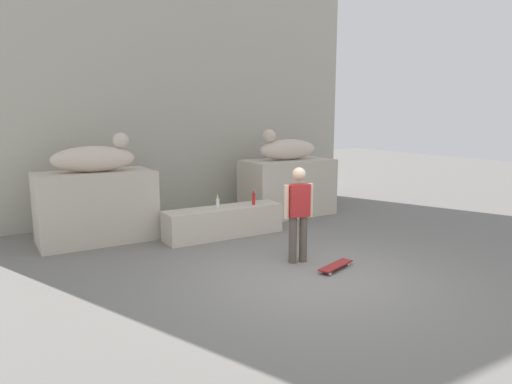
{
  "coord_description": "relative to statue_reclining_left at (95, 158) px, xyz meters",
  "views": [
    {
      "loc": [
        -4.36,
        -5.58,
        2.58
      ],
      "look_at": [
        0.12,
        1.79,
        1.1
      ],
      "focal_mm": 32.44,
      "sensor_mm": 36.0,
      "label": 1
    }
  ],
  "objects": [
    {
      "name": "pedestal_left",
      "position": [
        -0.04,
        0.0,
        -0.99
      ],
      "size": [
        2.26,
        1.22,
        1.41
      ],
      "primitive_type": "cube",
      "color": "beige",
      "rests_on": "ground_plane"
    },
    {
      "name": "statue_reclining_left",
      "position": [
        0.0,
        0.0,
        0.0
      ],
      "size": [
        1.66,
        0.76,
        0.78
      ],
      "rotation": [
        0.0,
        0.0,
        -0.13
      ],
      "color": "beige",
      "rests_on": "pedestal_left"
    },
    {
      "name": "pedestal_right",
      "position": [
        4.7,
        0.0,
        -0.99
      ],
      "size": [
        2.26,
        1.22,
        1.41
      ],
      "primitive_type": "cube",
      "color": "beige",
      "rests_on": "ground_plane"
    },
    {
      "name": "bottle_clear",
      "position": [
        2.22,
        -0.98,
        -0.97
      ],
      "size": [
        0.07,
        0.07,
        0.26
      ],
      "color": "silver",
      "rests_on": "ledge_block"
    },
    {
      "name": "bottle_red",
      "position": [
        3.01,
        -1.13,
        -0.94
      ],
      "size": [
        0.07,
        0.07,
        0.32
      ],
      "color": "red",
      "rests_on": "ledge_block"
    },
    {
      "name": "skateboard",
      "position": [
        2.95,
        -3.9,
        -1.63
      ],
      "size": [
        0.82,
        0.44,
        0.08
      ],
      "rotation": [
        0.0,
        0.0,
        3.47
      ],
      "color": "maroon",
      "rests_on": "ground_plane"
    },
    {
      "name": "ground_plane",
      "position": [
        2.33,
        -3.94,
        -1.7
      ],
      "size": [
        40.0,
        40.0,
        0.0
      ],
      "primitive_type": "plane",
      "color": "slate"
    },
    {
      "name": "skater",
      "position": [
        2.64,
        -3.26,
        -0.77
      ],
      "size": [
        0.53,
        0.27,
        1.67
      ],
      "rotation": [
        0.0,
        0.0,
        2.94
      ],
      "color": "brown",
      "rests_on": "ground_plane"
    },
    {
      "name": "facade_wall",
      "position": [
        2.33,
        1.68,
        1.32
      ],
      "size": [
        10.12,
        0.6,
        6.03
      ],
      "primitive_type": "cube",
      "color": "#B4B09F",
      "rests_on": "ground_plane"
    },
    {
      "name": "ledge_block",
      "position": [
        2.33,
        -1.04,
        -1.38
      ],
      "size": [
        2.56,
        0.63,
        0.62
      ],
      "primitive_type": "cube",
      "color": "beige",
      "rests_on": "ground_plane"
    },
    {
      "name": "statue_reclining_right",
      "position": [
        4.66,
        0.01,
        0.0
      ],
      "size": [
        1.61,
        0.6,
        0.78
      ],
      "rotation": [
        0.0,
        0.0,
        3.11
      ],
      "color": "beige",
      "rests_on": "pedestal_right"
    }
  ]
}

